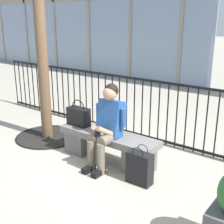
% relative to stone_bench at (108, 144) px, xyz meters
% --- Properties ---
extents(ground_plane, '(60.00, 60.00, 0.00)m').
position_rel_stone_bench_xyz_m(ground_plane, '(0.00, 0.00, -0.27)').
color(ground_plane, '#A8A091').
extents(stone_bench, '(1.60, 0.44, 0.45)m').
position_rel_stone_bench_xyz_m(stone_bench, '(0.00, 0.00, 0.00)').
color(stone_bench, slate).
rests_on(stone_bench, ground).
extents(seated_person_with_phone, '(0.52, 0.66, 1.21)m').
position_rel_stone_bench_xyz_m(seated_person_with_phone, '(0.09, -0.13, 0.38)').
color(seated_person_with_phone, '#6B6051').
rests_on(seated_person_with_phone, ground).
extents(handbag_on_bench, '(0.37, 0.17, 0.42)m').
position_rel_stone_bench_xyz_m(handbag_on_bench, '(-0.58, -0.01, 0.33)').
color(handbag_on_bench, black).
rests_on(handbag_on_bench, stone_bench).
extents(shopping_bag, '(0.33, 0.17, 0.53)m').
position_rel_stone_bench_xyz_m(shopping_bag, '(0.73, -0.26, -0.05)').
color(shopping_bag, black).
rests_on(shopping_bag, ground).
extents(plaza_railing, '(7.45, 0.04, 1.09)m').
position_rel_stone_bench_xyz_m(plaza_railing, '(-0.00, 1.08, 0.28)').
color(plaza_railing, black).
rests_on(plaza_railing, ground).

